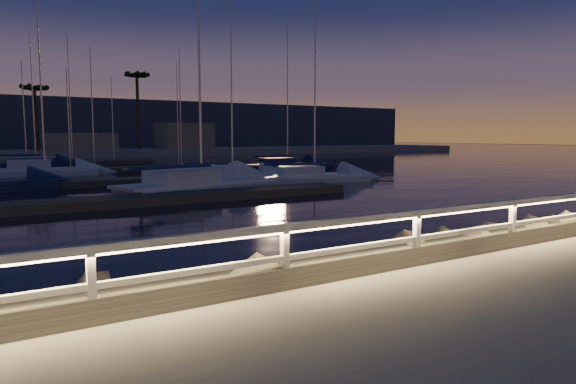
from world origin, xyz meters
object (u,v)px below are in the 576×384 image
sailboat_h (311,176)px  sailboat_k (34,164)px  sailboat_d (198,184)px  sailboat_j (42,170)px  guard_rail (375,230)px  sailboat_g (230,175)px  sailboat_l (285,165)px

sailboat_h → sailboat_k: bearing=131.4°
sailboat_d → sailboat_j: sailboat_d is taller
guard_rail → sailboat_g: (8.91, 24.87, -0.97)m
sailboat_l → sailboat_k: bearing=148.4°
sailboat_d → sailboat_h: 9.21m
sailboat_h → sailboat_l: 12.91m
guard_rail → sailboat_k: size_ratio=3.45×
sailboat_d → sailboat_g: size_ratio=1.34×
sailboat_l → sailboat_d: bearing=-129.9°
sailboat_d → sailboat_k: size_ratio=1.29×
sailboat_d → sailboat_g: 7.21m
sailboat_k → sailboat_g: bearing=-80.7°
guard_rail → sailboat_d: bearing=77.4°
sailboat_h → sailboat_j: size_ratio=0.95×
sailboat_g → sailboat_h: 5.62m
sailboat_k → sailboat_l: 24.41m
sailboat_g → sailboat_j: size_ratio=0.89×
sailboat_d → sailboat_l: (14.19, 13.88, -0.06)m
sailboat_d → sailboat_g: sailboat_d is taller
sailboat_k → sailboat_l: (19.40, -14.81, -0.01)m
sailboat_h → sailboat_l: size_ratio=0.99×
guard_rail → sailboat_h: size_ratio=3.34×
sailboat_l → sailboat_h: bearing=-108.1°
sailboat_g → sailboat_k: bearing=131.8°
sailboat_k → sailboat_l: sailboat_l is taller
sailboat_g → sailboat_h: (4.40, -3.50, -0.00)m
sailboat_j → sailboat_l: sailboat_j is taller
guard_rail → sailboat_l: sailboat_l is taller
sailboat_j → sailboat_k: bearing=94.5°
sailboat_h → sailboat_j: 21.13m
guard_rail → sailboat_k: bearing=91.1°
sailboat_g → sailboat_d: bearing=-110.6°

